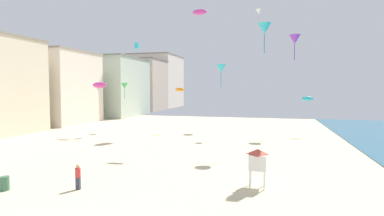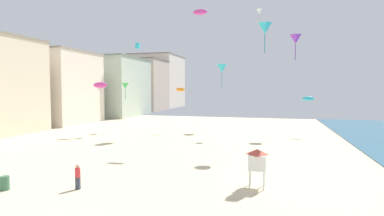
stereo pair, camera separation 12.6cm
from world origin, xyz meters
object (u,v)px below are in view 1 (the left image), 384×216
object	(u,v)px
beach_trash_bin	(5,183)
kite_orange_parafoil	(180,90)
kite_cyan_parafoil	(307,99)
kite_magenta_parafoil_2	(200,12)
kite_flyer	(78,175)
kite_magenta_parafoil	(99,85)
kite_cyan_box	(137,46)
kite_green_delta	(124,86)
kite_purple_delta	(295,39)
kite_white_delta	(259,12)
lifeguard_stand	(258,160)
kite_cyan_delta_2	(265,29)
kite_cyan_delta	(221,68)

from	to	relation	value
beach_trash_bin	kite_orange_parafoil	xyz separation A→B (m)	(2.95, 28.56, 5.92)
kite_cyan_parafoil	kite_magenta_parafoil_2	bearing A→B (deg)	-139.04
kite_flyer	beach_trash_bin	bearing A→B (deg)	-9.00
kite_magenta_parafoil	kite_orange_parafoil	bearing A→B (deg)	33.25
kite_cyan_box	kite_green_delta	world-z (taller)	kite_cyan_box
kite_magenta_parafoil_2	kite_magenta_parafoil	bearing A→B (deg)	164.94
kite_magenta_parafoil_2	kite_purple_delta	xyz separation A→B (m)	(10.90, 12.15, -1.56)
kite_cyan_box	kite_white_delta	size ratio (longest dim) A/B	0.40
kite_cyan_parafoil	kite_purple_delta	bearing A→B (deg)	145.61
lifeguard_stand	kite_cyan_box	bearing A→B (deg)	126.13
kite_flyer	kite_magenta_parafoil_2	distance (m)	22.28
kite_flyer	kite_cyan_parafoil	distance (m)	32.67
kite_cyan_box	kite_cyan_delta_2	xyz separation A→B (m)	(18.96, -9.85, -0.24)
kite_white_delta	kite_orange_parafoil	distance (m)	16.52
kite_magenta_parafoil	lifeguard_stand	bearing A→B (deg)	-38.26
lifeguard_stand	kite_white_delta	world-z (taller)	kite_white_delta
kite_white_delta	kite_purple_delta	bearing A→B (deg)	-16.59
kite_magenta_parafoil	kite_purple_delta	distance (m)	28.06
kite_magenta_parafoil	kite_cyan_delta	xyz separation A→B (m)	(15.28, 10.37, 2.70)
kite_green_delta	kite_white_delta	bearing A→B (deg)	12.86
kite_flyer	kite_purple_delta	distance (m)	34.90
kite_magenta_parafoil	kite_cyan_delta_2	size ratio (longest dim) A/B	0.67
kite_magenta_parafoil_2	kite_purple_delta	world-z (taller)	kite_magenta_parafoil_2
kite_green_delta	kite_purple_delta	xyz separation A→B (m)	(24.89, 3.02, 6.50)
kite_flyer	lifeguard_stand	world-z (taller)	lifeguard_stand
kite_flyer	kite_cyan_parafoil	size ratio (longest dim) A/B	1.08
kite_cyan_delta	kite_cyan_delta_2	xyz separation A→B (m)	(6.98, -15.03, 3.02)
kite_flyer	kite_orange_parafoil	world-z (taller)	kite_orange_parafoil
kite_magenta_parafoil	kite_cyan_box	xyz separation A→B (m)	(3.29, 5.18, 5.96)
kite_magenta_parafoil	kite_cyan_parafoil	distance (m)	28.73
kite_green_delta	kite_orange_parafoil	world-z (taller)	kite_green_delta
kite_flyer	kite_magenta_parafoil	distance (m)	24.43
beach_trash_bin	lifeguard_stand	bearing A→B (deg)	16.69
lifeguard_stand	kite_magenta_parafoil	xyz separation A→B (m)	(-22.27, 17.56, 5.16)
kite_cyan_delta_2	kite_flyer	bearing A→B (deg)	-124.44
kite_cyan_delta_2	kite_green_delta	world-z (taller)	kite_cyan_delta_2
beach_trash_bin	kite_orange_parafoil	bearing A→B (deg)	84.10
kite_cyan_delta_2	kite_orange_parafoil	size ratio (longest dim) A/B	2.19
kite_cyan_box	kite_orange_parafoil	bearing A→B (deg)	10.28
kite_magenta_parafoil	kite_white_delta	distance (m)	25.56
kite_flyer	kite_orange_parafoil	distance (m)	27.80
kite_orange_parafoil	kite_purple_delta	size ratio (longest dim) A/B	0.40
kite_magenta_parafoil	kite_green_delta	size ratio (longest dim) A/B	0.85
kite_magenta_parafoil	kite_magenta_parafoil_2	bearing A→B (deg)	-15.06
kite_orange_parafoil	kite_cyan_box	bearing A→B (deg)	-169.72
kite_flyer	beach_trash_bin	size ratio (longest dim) A/B	1.82
kite_flyer	kite_white_delta	bearing A→B (deg)	-133.88
kite_cyan_box	kite_green_delta	xyz separation A→B (m)	(-2.08, -0.14, -6.03)
kite_orange_parafoil	kite_magenta_parafoil_2	xyz separation A→B (m)	(5.54, -10.43, 8.62)
lifeguard_stand	kite_white_delta	bearing A→B (deg)	88.89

